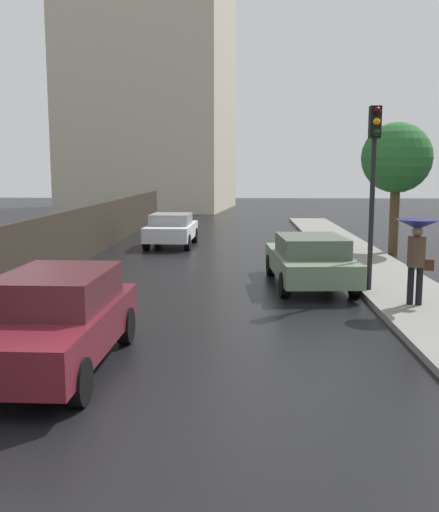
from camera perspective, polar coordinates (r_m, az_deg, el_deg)
The scene contains 8 objects.
ground at distance 6.97m, azimuth -7.38°, elevation -17.52°, with size 120.00×120.00×0.00m, color black.
car_white_near_kerb at distance 23.78m, azimuth -4.70°, elevation 2.63°, with size 1.90×3.90×1.32m.
car_maroon_mid_road at distance 9.41m, azimuth -15.75°, elevation -5.89°, with size 1.89×4.27×1.48m.
car_green_far_ahead at distance 15.66m, azimuth 8.76°, elevation -0.32°, with size 2.15×4.67×1.35m.
pedestrian_with_umbrella_near at distance 13.24m, azimuth 18.71°, elevation 1.50°, with size 0.91×0.91×1.86m.
traffic_light at distance 14.56m, azimuth 14.79°, elevation 8.64°, with size 0.26×0.39×4.40m.
street_tree_mid at distance 21.93m, azimuth 16.88°, elevation 9.05°, with size 2.49×2.49×4.74m.
distant_tower at distance 49.11m, azimuth -6.79°, elevation 22.00°, with size 13.23×12.85×32.84m.
Camera 1 is at (1.10, -6.18, 3.03)m, focal length 41.06 mm.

